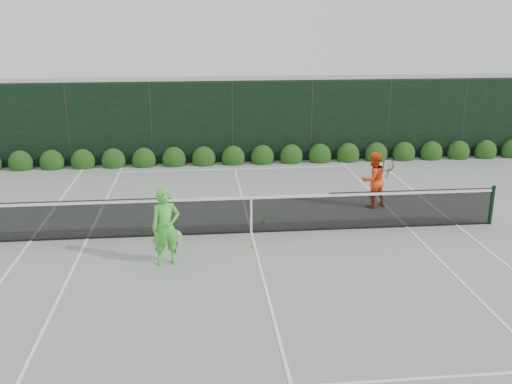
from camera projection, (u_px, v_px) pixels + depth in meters
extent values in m
plane|color=gray|center=(251.00, 233.00, 14.61)|extent=(80.00, 80.00, 0.00)
cylinder|color=black|center=(492.00, 205.00, 15.08)|extent=(0.10, 0.10, 1.07)
cube|color=black|center=(82.00, 220.00, 14.05)|extent=(4.40, 0.01, 1.02)
cube|color=black|center=(251.00, 215.00, 14.47)|extent=(4.00, 0.01, 0.96)
cube|color=black|center=(411.00, 209.00, 14.87)|extent=(4.40, 0.01, 1.02)
cube|color=white|center=(251.00, 198.00, 14.33)|extent=(12.80, 0.03, 0.07)
cube|color=black|center=(251.00, 232.00, 14.60)|extent=(12.80, 0.02, 0.04)
cube|color=white|center=(251.00, 216.00, 14.47)|extent=(0.05, 0.03, 0.91)
imported|color=#4ACB3B|center=(166.00, 227.00, 12.54)|extent=(0.72, 0.56, 1.75)
torus|color=silver|center=(176.00, 238.00, 12.74)|extent=(0.30, 0.06, 0.30)
cylinder|color=black|center=(176.00, 248.00, 12.82)|extent=(0.10, 0.03, 0.30)
imported|color=#FF4615|center=(373.00, 180.00, 16.37)|extent=(0.96, 0.85, 1.63)
torus|color=black|center=(388.00, 165.00, 16.07)|extent=(0.29, 0.14, 0.30)
cylinder|color=black|center=(388.00, 173.00, 16.14)|extent=(0.10, 0.03, 0.30)
cube|color=white|center=(30.00, 241.00, 14.07)|extent=(0.06, 23.77, 0.01)
cube|color=white|center=(456.00, 225.00, 15.14)|extent=(0.06, 23.77, 0.01)
cube|color=white|center=(87.00, 239.00, 14.20)|extent=(0.06, 23.77, 0.01)
cube|color=white|center=(407.00, 227.00, 15.01)|extent=(0.06, 23.77, 0.01)
cube|color=white|center=(227.00, 138.00, 25.90)|extent=(11.03, 0.06, 0.01)
cube|color=white|center=(235.00, 169.00, 20.69)|extent=(8.23, 0.06, 0.01)
cube|color=white|center=(251.00, 233.00, 14.61)|extent=(0.06, 12.80, 0.01)
cube|color=black|center=(232.00, 123.00, 21.29)|extent=(32.00, 0.06, 3.00)
cube|color=#262826|center=(232.00, 81.00, 20.84)|extent=(32.00, 0.06, 0.06)
cylinder|color=#262826|center=(68.00, 126.00, 20.70)|extent=(0.08, 0.08, 3.00)
cylinder|color=#262826|center=(151.00, 124.00, 21.00)|extent=(0.08, 0.08, 3.00)
cylinder|color=#262826|center=(232.00, 123.00, 21.29)|extent=(0.08, 0.08, 3.00)
cylinder|color=#262826|center=(311.00, 121.00, 21.59)|extent=(0.08, 0.08, 3.00)
cylinder|color=#262826|center=(388.00, 120.00, 21.88)|extent=(0.08, 0.08, 3.00)
cylinder|color=#262826|center=(463.00, 119.00, 22.17)|extent=(0.08, 0.08, 3.00)
ellipsoid|color=black|center=(21.00, 163.00, 20.58)|extent=(0.86, 0.65, 0.94)
ellipsoid|color=black|center=(52.00, 162.00, 20.69)|extent=(0.86, 0.65, 0.94)
ellipsoid|color=black|center=(83.00, 162.00, 20.79)|extent=(0.86, 0.65, 0.94)
ellipsoid|color=black|center=(114.00, 161.00, 20.90)|extent=(0.86, 0.65, 0.94)
ellipsoid|color=black|center=(144.00, 160.00, 21.01)|extent=(0.86, 0.65, 0.94)
ellipsoid|color=black|center=(174.00, 159.00, 21.12)|extent=(0.86, 0.65, 0.94)
ellipsoid|color=black|center=(204.00, 159.00, 21.22)|extent=(0.86, 0.65, 0.94)
ellipsoid|color=black|center=(233.00, 158.00, 21.33)|extent=(0.86, 0.65, 0.94)
ellipsoid|color=black|center=(262.00, 157.00, 21.44)|extent=(0.86, 0.65, 0.94)
ellipsoid|color=black|center=(291.00, 157.00, 21.55)|extent=(0.86, 0.65, 0.94)
ellipsoid|color=black|center=(320.00, 156.00, 21.66)|extent=(0.86, 0.65, 0.94)
ellipsoid|color=black|center=(348.00, 155.00, 21.76)|extent=(0.86, 0.65, 0.94)
ellipsoid|color=black|center=(376.00, 154.00, 21.87)|extent=(0.86, 0.65, 0.94)
ellipsoid|color=black|center=(404.00, 154.00, 21.98)|extent=(0.86, 0.65, 0.94)
ellipsoid|color=black|center=(431.00, 153.00, 22.09)|extent=(0.86, 0.65, 0.94)
ellipsoid|color=black|center=(458.00, 152.00, 22.19)|extent=(0.86, 0.65, 0.94)
ellipsoid|color=black|center=(485.00, 152.00, 22.30)|extent=(0.86, 0.65, 0.94)
ellipsoid|color=black|center=(512.00, 151.00, 22.41)|extent=(0.86, 0.65, 0.94)
sphere|color=#ADD930|center=(253.00, 246.00, 13.70)|extent=(0.07, 0.07, 0.07)
sphere|color=#ADD930|center=(172.00, 234.00, 14.44)|extent=(0.07, 0.07, 0.07)
sphere|color=#ADD930|center=(263.00, 222.00, 15.28)|extent=(0.07, 0.07, 0.07)
sphere|color=#ADD930|center=(264.00, 217.00, 15.66)|extent=(0.07, 0.07, 0.07)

